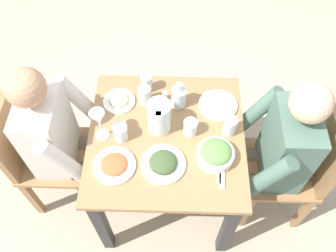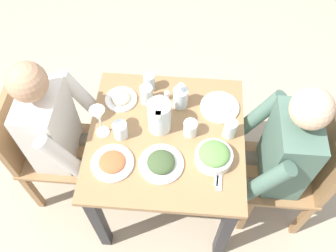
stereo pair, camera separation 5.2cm
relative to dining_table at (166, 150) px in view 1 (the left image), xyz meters
name	(u,v)px [view 1 (the left image)]	position (x,y,z in m)	size (l,w,h in m)	color
ground_plane	(167,193)	(0.00, 0.00, -0.60)	(8.00, 8.00, 0.00)	tan
dining_table	(166,150)	(0.00, 0.00, 0.00)	(0.80, 0.80, 0.75)	#997047
chair_near	(297,165)	(-0.02, -0.74, -0.10)	(0.40, 0.40, 0.88)	#997047
chair_far	(39,151)	(0.03, 0.74, -0.10)	(0.40, 0.40, 0.88)	#997047
diner_near	(267,152)	(-0.02, -0.54, 0.04)	(0.48, 0.53, 1.17)	#4C6B5B
diner_far	(68,139)	(0.03, 0.54, 0.04)	(0.48, 0.53, 1.17)	silver
water_pitcher	(159,117)	(0.05, 0.04, 0.24)	(0.16, 0.12, 0.19)	silver
salad_bowl	(215,154)	(-0.12, -0.24, 0.19)	(0.18, 0.18, 0.09)	white
plate_yoghurt	(218,104)	(0.20, -0.27, 0.16)	(0.21, 0.21, 0.04)	white
plate_rice_curry	(114,165)	(-0.18, 0.25, 0.16)	(0.21, 0.21, 0.04)	white
plate_dolmas	(163,163)	(-0.17, 0.01, 0.16)	(0.22, 0.22, 0.06)	white
plate_beans	(119,100)	(0.21, 0.26, 0.16)	(0.17, 0.17, 0.04)	white
water_glass_near_left	(230,126)	(0.03, -0.32, 0.20)	(0.07, 0.07, 0.11)	silver
water_glass_far_left	(147,83)	(0.30, 0.12, 0.20)	(0.06, 0.06, 0.11)	silver
water_glass_by_pitcher	(190,127)	(0.03, -0.12, 0.19)	(0.07, 0.07, 0.09)	silver
water_glass_near_right	(145,95)	(0.21, 0.12, 0.20)	(0.07, 0.07, 0.11)	silver
water_glass_far_right	(121,132)	(-0.02, 0.23, 0.19)	(0.07, 0.07, 0.10)	silver
wine_glass	(98,120)	(-0.01, 0.33, 0.29)	(0.08, 0.08, 0.20)	silver
oil_carafe	(179,98)	(0.20, -0.06, 0.20)	(0.08, 0.08, 0.16)	silver
salt_shaker	(165,96)	(0.24, 0.02, 0.17)	(0.03, 0.03, 0.05)	white
fork_near	(222,172)	(-0.20, -0.27, 0.15)	(0.17, 0.03, 0.01)	silver
knife_near	(220,167)	(-0.17, -0.26, 0.15)	(0.18, 0.02, 0.01)	silver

